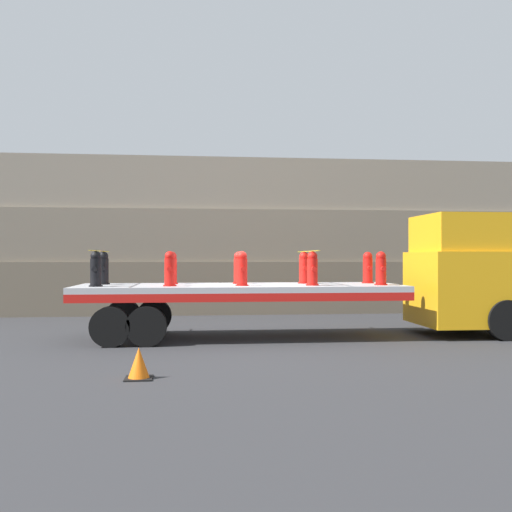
% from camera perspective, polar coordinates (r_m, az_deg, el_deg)
% --- Properties ---
extents(ground_plane, '(120.00, 120.00, 0.00)m').
position_cam_1_polar(ground_plane, '(14.88, -1.58, -8.19)').
color(ground_plane, '#2D2D30').
extents(rock_cliff, '(60.00, 3.30, 5.79)m').
position_cam_1_polar(rock_cliff, '(22.26, -3.04, 1.93)').
color(rock_cliff, '#665B4C').
rests_on(rock_cliff, ground_plane).
extents(truck_cab, '(2.66, 2.57, 3.23)m').
position_cam_1_polar(truck_cab, '(16.41, 20.47, -1.86)').
color(truck_cab, orange).
rests_on(truck_cab, ground_plane).
extents(flatbed_trailer, '(8.32, 2.67, 1.38)m').
position_cam_1_polar(flatbed_trailer, '(14.73, -4.09, -3.99)').
color(flatbed_trailer, '#B2B2B7').
rests_on(flatbed_trailer, ground_plane).
extents(fire_hydrant_black_near_0, '(0.33, 0.48, 0.86)m').
position_cam_1_polar(fire_hydrant_black_near_0, '(14.34, -15.73, -1.29)').
color(fire_hydrant_black_near_0, black).
rests_on(fire_hydrant_black_near_0, flatbed_trailer).
extents(fire_hydrant_black_far_0, '(0.33, 0.48, 0.86)m').
position_cam_1_polar(fire_hydrant_black_far_0, '(15.46, -15.01, -1.21)').
color(fire_hydrant_black_far_0, black).
rests_on(fire_hydrant_black_far_0, flatbed_trailer).
extents(fire_hydrant_red_near_1, '(0.33, 0.48, 0.86)m').
position_cam_1_polar(fire_hydrant_red_near_1, '(14.15, -8.61, -1.31)').
color(fire_hydrant_red_near_1, red).
rests_on(fire_hydrant_red_near_1, flatbed_trailer).
extents(fire_hydrant_red_far_1, '(0.33, 0.48, 0.86)m').
position_cam_1_polar(fire_hydrant_red_far_1, '(15.28, -8.41, -1.23)').
color(fire_hydrant_red_far_1, red).
rests_on(fire_hydrant_red_far_1, flatbed_trailer).
extents(fire_hydrant_red_near_2, '(0.33, 0.48, 0.86)m').
position_cam_1_polar(fire_hydrant_red_near_2, '(14.17, -1.41, -1.31)').
color(fire_hydrant_red_near_2, red).
rests_on(fire_hydrant_red_near_2, flatbed_trailer).
extents(fire_hydrant_red_far_2, '(0.33, 0.48, 0.86)m').
position_cam_1_polar(fire_hydrant_red_far_2, '(15.30, -1.74, -1.23)').
color(fire_hydrant_red_far_2, red).
rests_on(fire_hydrant_red_far_2, flatbed_trailer).
extents(fire_hydrant_red_near_3, '(0.33, 0.48, 0.86)m').
position_cam_1_polar(fire_hydrant_red_near_3, '(14.42, 5.66, -1.29)').
color(fire_hydrant_red_near_3, red).
rests_on(fire_hydrant_red_near_3, flatbed_trailer).
extents(fire_hydrant_red_far_3, '(0.33, 0.48, 0.86)m').
position_cam_1_polar(fire_hydrant_red_far_3, '(15.53, 4.82, -1.21)').
color(fire_hydrant_red_far_3, red).
rests_on(fire_hydrant_red_far_3, flatbed_trailer).
extents(fire_hydrant_red_near_4, '(0.33, 0.48, 0.86)m').
position_cam_1_polar(fire_hydrant_red_near_4, '(14.88, 12.39, -1.25)').
color(fire_hydrant_red_near_4, red).
rests_on(fire_hydrant_red_near_4, flatbed_trailer).
extents(fire_hydrant_red_far_4, '(0.33, 0.48, 0.86)m').
position_cam_1_polar(fire_hydrant_red_far_4, '(15.96, 11.11, -1.18)').
color(fire_hydrant_red_far_4, red).
rests_on(fire_hydrant_red_far_4, flatbed_trailer).
extents(cargo_strap_rear, '(0.05, 2.78, 0.01)m').
position_cam_1_polar(cargo_strap_rear, '(14.90, -15.36, 0.48)').
color(cargo_strap_rear, yellow).
rests_on(cargo_strap_rear, fire_hydrant_black_near_0).
extents(cargo_strap_middle, '(0.05, 2.78, 0.01)m').
position_cam_1_polar(cargo_strap_middle, '(14.98, 5.22, 0.47)').
color(cargo_strap_middle, yellow).
rests_on(cargo_strap_middle, fire_hydrant_red_near_3).
extents(traffic_cone, '(0.47, 0.47, 0.54)m').
position_cam_1_polar(traffic_cone, '(10.11, -11.64, -10.49)').
color(traffic_cone, black).
rests_on(traffic_cone, ground_plane).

